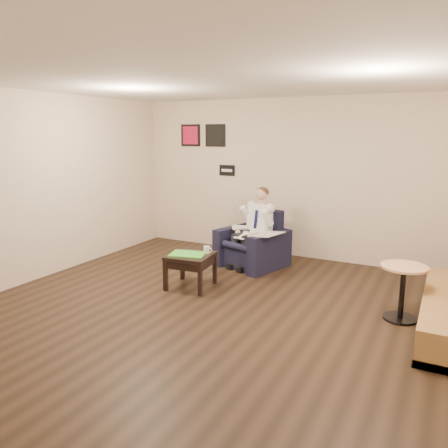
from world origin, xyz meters
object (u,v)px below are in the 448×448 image
at_px(coffee_mug, 207,250).
at_px(armchair, 252,239).
at_px(green_folder, 188,254).
at_px(seated_man, 248,230).
at_px(smartphone, 199,251).
at_px(cafe_table, 402,293).
at_px(side_table, 191,271).

bearing_deg(coffee_mug, armchair, 81.46).
xyz_separation_m(green_folder, coffee_mug, (0.21, 0.18, 0.05)).
distance_m(seated_man, green_folder, 1.33).
bearing_deg(smartphone, green_folder, -103.96).
bearing_deg(armchair, seated_man, -90.00).
relative_size(seated_man, smartphone, 8.21).
bearing_deg(cafe_table, armchair, 154.75).
distance_m(green_folder, smartphone, 0.22).
bearing_deg(side_table, armchair, 75.13).
height_order(side_table, coffee_mug, coffee_mug).
bearing_deg(cafe_table, green_folder, -175.46).
bearing_deg(coffee_mug, cafe_table, 1.04).
bearing_deg(seated_man, green_folder, -88.81).
relative_size(armchair, coffee_mug, 9.12).
relative_size(green_folder, cafe_table, 0.73).
height_order(seated_man, smartphone, seated_man).
bearing_deg(green_folder, side_table, 40.36).
bearing_deg(seated_man, side_table, -87.83).
xyz_separation_m(smartphone, cafe_table, (2.79, 0.02, -0.16)).
bearing_deg(green_folder, armchair, 74.24).
relative_size(armchair, green_folder, 1.93).
bearing_deg(armchair, cafe_table, -8.40).
distance_m(armchair, coffee_mug, 1.23).
bearing_deg(coffee_mug, seated_man, 82.35).
distance_m(green_folder, cafe_table, 2.87).
distance_m(armchair, side_table, 1.43).
xyz_separation_m(side_table, coffee_mug, (0.18, 0.15, 0.30)).
bearing_deg(green_folder, smartphone, 72.71).
distance_m(side_table, green_folder, 0.26).
height_order(seated_man, side_table, seated_man).
distance_m(armchair, smartphone, 1.23).
xyz_separation_m(green_folder, cafe_table, (2.86, 0.23, -0.16)).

